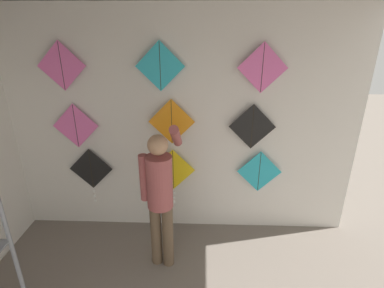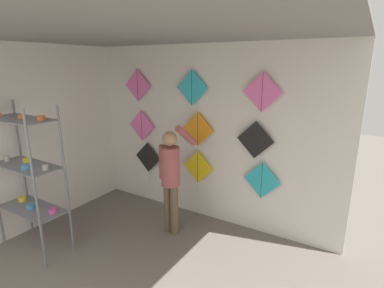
% 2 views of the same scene
% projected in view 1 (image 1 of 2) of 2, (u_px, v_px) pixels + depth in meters
% --- Properties ---
extents(back_panel, '(4.63, 0.06, 2.80)m').
position_uv_depth(back_panel, '(167.00, 127.00, 3.66)').
color(back_panel, silver).
rests_on(back_panel, ground).
extents(shopkeeper, '(0.42, 0.56, 1.69)m').
position_uv_depth(shopkeeper, '(160.00, 191.00, 3.14)').
color(shopkeeper, brown).
rests_on(shopkeeper, ground).
extents(kite_0, '(0.55, 0.04, 0.76)m').
position_uv_depth(kite_0, '(91.00, 172.00, 3.83)').
color(kite_0, black).
extents(kite_1, '(0.55, 0.04, 0.76)m').
position_uv_depth(kite_1, '(173.00, 173.00, 3.79)').
color(kite_1, yellow).
extents(kite_2, '(0.55, 0.01, 0.55)m').
position_uv_depth(kite_2, '(259.00, 172.00, 3.74)').
color(kite_2, '#28B2C6').
extents(kite_3, '(0.55, 0.01, 0.55)m').
position_uv_depth(kite_3, '(76.00, 126.00, 3.60)').
color(kite_3, pink).
extents(kite_4, '(0.55, 0.01, 0.55)m').
position_uv_depth(kite_4, '(172.00, 122.00, 3.53)').
color(kite_4, orange).
extents(kite_5, '(0.55, 0.01, 0.55)m').
position_uv_depth(kite_5, '(252.00, 127.00, 3.52)').
color(kite_5, black).
extents(kite_6, '(0.55, 0.01, 0.55)m').
position_uv_depth(kite_6, '(62.00, 66.00, 3.33)').
color(kite_6, pink).
extents(kite_7, '(0.55, 0.01, 0.55)m').
position_uv_depth(kite_7, '(160.00, 66.00, 3.29)').
color(kite_7, '#28B2C6').
extents(kite_8, '(0.55, 0.01, 0.55)m').
position_uv_depth(kite_8, '(263.00, 68.00, 3.26)').
color(kite_8, pink).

